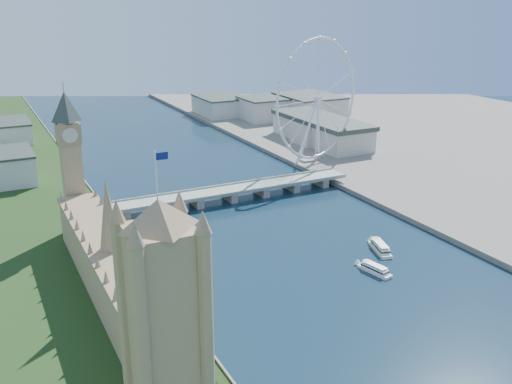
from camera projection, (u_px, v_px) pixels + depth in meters
victoria_tower at (165, 320)px, 197.35m from camera, size 28.16×28.16×112.00m
parliament_range at (113, 274)px, 309.06m from camera, size 24.00×200.00×70.00m
big_ben at (69, 145)px, 384.99m from camera, size 20.02×20.02×110.00m
westminster_bridge at (230, 193)px, 477.56m from camera, size 220.00×22.00×9.50m
london_eye at (317, 100)px, 556.06m from camera, size 113.60×39.12×124.30m
county_hall at (320, 144)px, 664.53m from camera, size 54.00×144.00×35.00m
city_skyline at (172, 121)px, 710.90m from camera, size 505.00×280.00×32.00m
tour_boat_near at (374, 272)px, 352.08m from camera, size 11.73×27.31×5.83m
tour_boat_far at (380, 251)px, 382.11m from camera, size 16.02×30.50×6.54m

